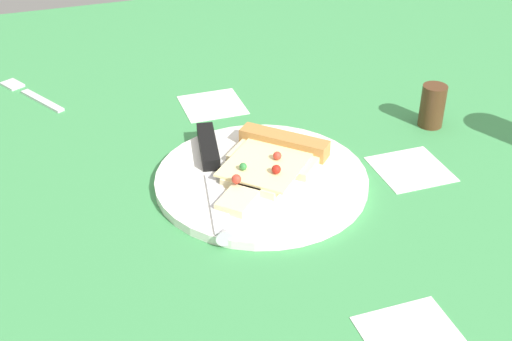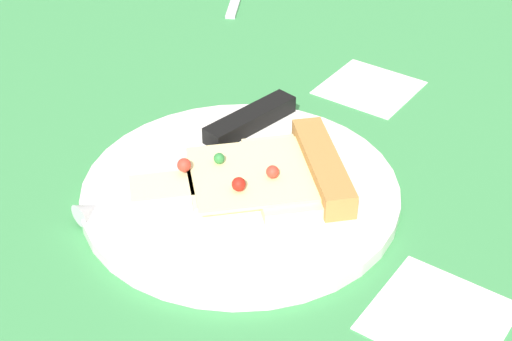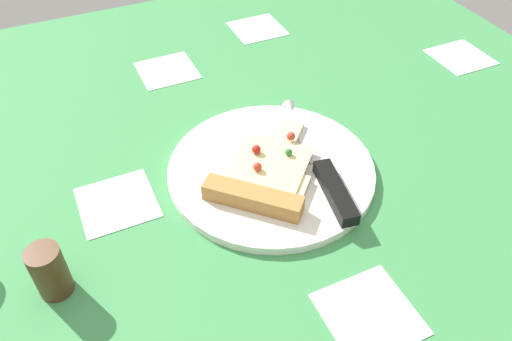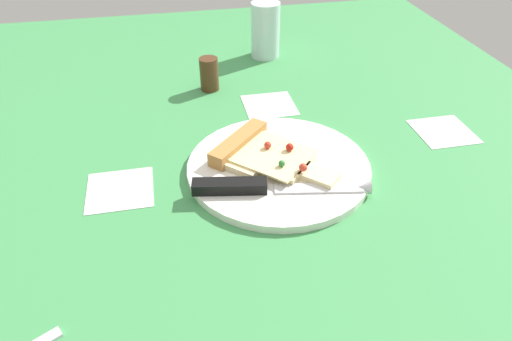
{
  "view_description": "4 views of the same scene",
  "coord_description": "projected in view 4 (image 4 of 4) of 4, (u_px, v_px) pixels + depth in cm",
  "views": [
    {
      "loc": [
        -76.24,
        33.06,
        47.36
      ],
      "look_at": [
        -11.51,
        10.93,
        3.37
      ],
      "focal_mm": 47.6,
      "sensor_mm": 36.0,
      "label": 1
    },
    {
      "loc": [
        -50.79,
        -21.08,
        39.7
      ],
      "look_at": [
        -10.12,
        7.68,
        3.8
      ],
      "focal_mm": 53.95,
      "sensor_mm": 36.0,
      "label": 2
    },
    {
      "loc": [
        33.08,
        -12.16,
        45.63
      ],
      "look_at": [
        -8.15,
        6.74,
        2.89
      ],
      "focal_mm": 35.8,
      "sensor_mm": 36.0,
      "label": 3
    },
    {
      "loc": [
        4.73,
        62.8,
        40.9
      ],
      "look_at": [
        -5.78,
        12.15,
        2.44
      ],
      "focal_mm": 32.89,
      "sensor_mm": 36.0,
      "label": 4
    }
  ],
  "objects": [
    {
      "name": "knife",
      "position": [
        264.0,
        187.0,
        0.63
      ],
      "size": [
        24.0,
        6.24,
        2.45
      ],
      "rotation": [
        0.0,
        0.0,
        1.4
      ],
      "color": "silver",
      "rests_on": "plate"
    },
    {
      "name": "ground_plane",
      "position": [
        206.0,
        150.0,
        0.75
      ],
      "size": [
        130.49,
        130.49,
        3.0
      ],
      "color": "#3D8C4C",
      "rests_on": "ground"
    },
    {
      "name": "drinking_glass",
      "position": [
        265.0,
        30.0,
        0.99
      ],
      "size": [
        6.09,
        6.09,
        11.44
      ],
      "primitive_type": "cylinder",
      "color": "silver",
      "rests_on": "ground_plane"
    },
    {
      "name": "pepper_shaker",
      "position": [
        209.0,
        74.0,
        0.88
      ],
      "size": [
        3.49,
        3.49,
        6.21
      ],
      "primitive_type": "cylinder",
      "color": "#4C2D19",
      "rests_on": "ground_plane"
    },
    {
      "name": "pizza_slice",
      "position": [
        264.0,
        154.0,
        0.69
      ],
      "size": [
        17.91,
        17.73,
        2.47
      ],
      "rotation": [
        0.0,
        0.0,
        0.8
      ],
      "color": "beige",
      "rests_on": "plate"
    },
    {
      "name": "plate",
      "position": [
        279.0,
        167.0,
        0.68
      ],
      "size": [
        26.57,
        26.57,
        1.16
      ],
      "primitive_type": "cylinder",
      "color": "white",
      "rests_on": "ground_plane"
    }
  ]
}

